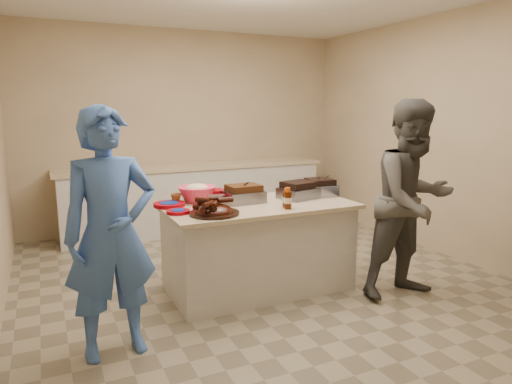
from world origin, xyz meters
name	(u,v)px	position (x,y,z in m)	size (l,w,h in m)	color
room	(267,284)	(0.00, 0.00, 0.00)	(4.50, 5.00, 2.70)	tan
back_counter	(196,197)	(0.00, 2.20, 0.45)	(3.60, 0.64, 0.90)	beige
island	(258,288)	(-0.12, -0.06, 0.00)	(1.71, 0.90, 0.81)	beige
rib_platter	(214,214)	(-0.63, -0.28, 0.81)	(0.41, 0.41, 0.16)	#3A1107
pulled_pork_tray	(244,202)	(-0.22, 0.05, 0.81)	(0.35, 0.26, 0.11)	#47230F
brisket_tray	(298,198)	(0.33, 0.00, 0.81)	(0.34, 0.28, 0.10)	black
roasting_pan	(320,195)	(0.60, 0.04, 0.81)	(0.28, 0.28, 0.11)	gray
coleslaw_bowl	(197,202)	(-0.60, 0.26, 0.81)	(0.35, 0.35, 0.24)	#F23255
sausage_plate	(250,197)	(-0.06, 0.26, 0.81)	(0.30, 0.30, 0.05)	silver
mac_cheese_dish	(297,192)	(0.49, 0.29, 0.81)	(0.27, 0.20, 0.07)	#FF9A00
bbq_bottle_a	(288,209)	(0.02, -0.36, 0.81)	(0.06, 0.06, 0.19)	#3E1503
bbq_bottle_b	(286,207)	(0.03, -0.29, 0.81)	(0.06, 0.06, 0.17)	#3E1503
mustard_bottle	(248,203)	(-0.21, -0.01, 0.81)	(0.04, 0.04, 0.12)	gold
sauce_bowl	(241,202)	(-0.23, 0.08, 0.81)	(0.14, 0.05, 0.14)	silver
plate_stack_large	(169,206)	(-0.88, 0.17, 0.81)	(0.27, 0.27, 0.03)	#890009
plate_stack_small	(178,213)	(-0.88, -0.12, 0.81)	(0.19, 0.19, 0.03)	#890009
plastic_cup	(176,203)	(-0.79, 0.28, 0.81)	(0.09, 0.09, 0.09)	#A05A1C
basket_stack	(215,200)	(-0.42, 0.26, 0.81)	(0.19, 0.15, 0.10)	#890009
guest_blue	(118,351)	(-1.49, -0.66, 0.00)	(0.62, 1.69, 0.41)	#3F69BD
guest_gray	(406,294)	(1.04, -0.76, 0.00)	(0.85, 1.74, 0.66)	#55524C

